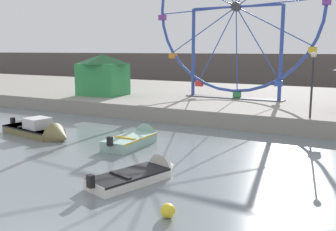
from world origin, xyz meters
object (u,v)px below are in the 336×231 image
Objects in this scene: motorboat_white_red_stripe at (145,173)px; carnival_booth_green_kiosk at (103,74)px; motorboat_seafoam at (137,138)px; mooring_buoy_orange at (168,211)px; ferris_wheel_blue_frame at (236,10)px; motorboat_olive_wood at (43,132)px; promenade_lamp_far at (313,75)px.

carnival_booth_green_kiosk is (-13.15, 14.53, 2.62)m from motorboat_white_red_stripe.
mooring_buoy_orange is (5.73, -7.25, -0.05)m from motorboat_seafoam.
motorboat_seafoam is 15.16m from ferris_wheel_blue_frame.
motorboat_white_red_stripe is 5.67m from motorboat_seafoam.
motorboat_olive_wood is (-8.82, 3.33, 0.10)m from motorboat_white_red_stripe.
motorboat_white_red_stripe is 0.98× the size of carnival_booth_green_kiosk.
motorboat_olive_wood reaches higher than motorboat_white_red_stripe.
carnival_booth_green_kiosk is at bearing 132.23° from mooring_buoy_orange.
mooring_buoy_orange is (2.43, -2.64, 0.01)m from motorboat_white_red_stripe.
carnival_booth_green_kiosk is 23.33m from mooring_buoy_orange.
motorboat_olive_wood is 0.40× the size of ferris_wheel_blue_frame.
promenade_lamp_far is 14.14m from mooring_buoy_orange.
motorboat_white_red_stripe is 12.27m from promenade_lamp_far.
ferris_wheel_blue_frame reaches higher than motorboat_olive_wood.
ferris_wheel_blue_frame is 12.31m from carnival_booth_green_kiosk.
mooring_buoy_orange is at bearing -98.24° from promenade_lamp_far.
motorboat_olive_wood is 12.46× the size of mooring_buoy_orange.
motorboat_olive_wood is at bearing -114.10° from ferris_wheel_blue_frame.
carnival_booth_green_kiosk reaches higher than motorboat_white_red_stripe.
carnival_booth_green_kiosk is at bearing 44.72° from motorboat_seafoam.
motorboat_white_red_stripe is 19.77m from carnival_booth_green_kiosk.
mooring_buoy_orange is (-1.97, -13.61, -3.27)m from promenade_lamp_far.
promenade_lamp_far reaches higher than motorboat_white_red_stripe.
promenade_lamp_far is (7.70, 6.36, 3.21)m from motorboat_seafoam.
promenade_lamp_far is at bearing -50.53° from motorboat_seafoam.
ferris_wheel_blue_frame reaches higher than promenade_lamp_far.
ferris_wheel_blue_frame reaches higher than motorboat_white_red_stripe.
motorboat_seafoam reaches higher than mooring_buoy_orange.
motorboat_white_red_stripe is at bearing -10.69° from motorboat_olive_wood.
mooring_buoy_orange is (11.24, -5.97, -0.09)m from motorboat_olive_wood.
motorboat_olive_wood is at bearing -149.97° from promenade_lamp_far.
carnival_booth_green_kiosk is 9.69× the size of mooring_buoy_orange.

